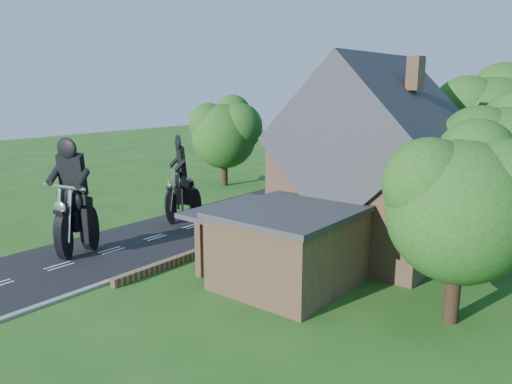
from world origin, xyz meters
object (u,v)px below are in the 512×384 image
Objects in this scene: motorcycle_lead at (77,238)px; motorcycle_follow at (183,210)px; garden_wall at (266,228)px; annex at (287,245)px; house at (372,169)px.

motorcycle_follow is (-0.32, 7.73, -0.07)m from motorcycle_lead.
annex is (5.57, -5.80, 1.57)m from garden_wall.
annex is at bearing -171.54° from motorcycle_lead.
house is 1.45× the size of annex.
garden_wall is 12.11× the size of motorcycle_follow.
garden_wall is at bearing -170.83° from house.
motorcycle_lead is (-10.62, -3.68, -0.85)m from annex.
annex reaches higher than garden_wall.
motorcycle_follow is at bearing -98.33° from motorcycle_lead.
motorcycle_follow is at bearing 159.67° from annex.
house is (6.19, 1.00, 4.14)m from garden_wall.
annex is 3.58× the size of motorcycle_lead.
garden_wall is 5.68m from motorcycle_follow.
house is 7.30m from annex.
annex reaches higher than motorcycle_lead.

